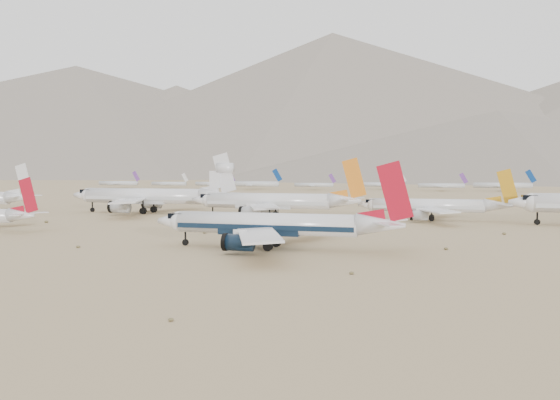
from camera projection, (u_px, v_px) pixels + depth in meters
The scene contains 8 objects.
ground at pixel (317, 246), 107.85m from camera, with size 7000.00×7000.00×0.00m, color #988158.
main_airliner at pixel (276, 225), 103.71m from camera, with size 47.48×46.38×16.76m.
row2_gold_tail at pixel (434, 206), 164.05m from camera, with size 43.89×42.93×15.63m.
row2_orange_tail at pixel (275, 202), 170.91m from camera, with size 53.24×52.09×18.99m.
row2_white_trijet at pixel (152, 196), 192.18m from camera, with size 59.88×58.52×21.22m.
distant_storage_row at pixel (462, 185), 414.69m from camera, with size 603.26×62.73×15.93m.
mountain_range at pixel (449, 114), 1664.27m from camera, with size 7354.00×3024.00×470.00m.
desert_scrub at pixel (132, 257), 91.91m from camera, with size 219.83×121.67×0.63m.
Camera 1 is at (21.66, -105.27, 14.78)m, focal length 35.00 mm.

